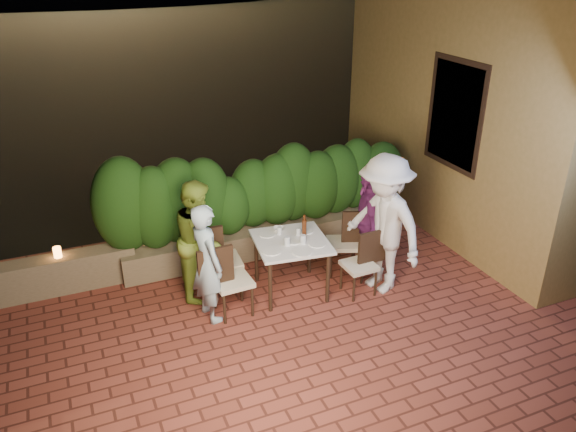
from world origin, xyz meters
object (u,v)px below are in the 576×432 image
chair_right_front (359,264)px  parapet_lamp (57,252)px  chair_left_front (232,279)px  diner_blue (207,263)px  beer_bottle (304,226)px  bowl (279,229)px  diner_green (200,239)px  dining_table (291,266)px  chair_left_back (223,260)px  chair_right_back (343,242)px  diner_purple (367,221)px  diner_white (384,224)px

chair_right_front → parapet_lamp: bearing=-25.9°
chair_left_front → diner_blue: 0.40m
chair_right_front → beer_bottle: bearing=-37.6°
bowl → diner_blue: bearing=-157.2°
beer_bottle → bowl: size_ratio=1.97×
diner_blue → diner_green: diner_green is taller
dining_table → chair_left_front: chair_left_front is taller
chair_left_back → chair_right_back: chair_left_back is taller
dining_table → beer_bottle: 0.56m
beer_bottle → chair_right_front: beer_bottle is taller
chair_left_back → diner_blue: (-0.31, -0.45, 0.27)m
bowl → diner_blue: diner_blue is taller
beer_bottle → chair_left_back: size_ratio=0.31×
bowl → chair_left_back: 0.84m
diner_purple → chair_left_back: bearing=-74.8°
chair_left_front → diner_blue: (-0.29, 0.03, 0.28)m
diner_white → bowl: bearing=-136.6°
chair_right_front → diner_white: bearing=178.3°
chair_right_back → diner_blue: bearing=29.7°
diner_white → diner_purple: diner_white is taller
dining_table → diner_purple: diner_purple is taller
chair_left_front → chair_right_back: chair_left_front is taller
diner_blue → diner_purple: diner_purple is taller
bowl → chair_left_front: (-0.81, -0.49, -0.29)m
chair_right_front → diner_blue: bearing=-9.3°
bowl → chair_left_back: size_ratio=0.16×
chair_right_back → diner_green: 1.97m
chair_right_back → diner_purple: size_ratio=0.61×
chair_left_front → diner_white: (1.97, -0.21, 0.46)m
chair_right_back → diner_green: (-1.93, 0.25, 0.33)m
chair_right_back → diner_purple: (0.32, -0.08, 0.30)m
chair_right_back → diner_white: 0.78m
beer_bottle → diner_purple: diner_purple is taller
chair_right_front → chair_left_back: bearing=-25.5°
dining_table → parapet_lamp: size_ratio=6.49×
diner_purple → chair_right_front: bearing=-16.8°
chair_left_back → diner_white: size_ratio=0.52×
chair_left_back → diner_blue: bearing=-120.9°
dining_table → parapet_lamp: 3.02m
dining_table → parapet_lamp: (-2.77, 1.19, 0.20)m
diner_white → diner_blue: bearing=-111.2°
chair_right_back → parapet_lamp: bearing=5.0°
diner_green → diner_white: 2.34m
chair_right_front → dining_table: bearing=-28.0°
chair_left_back → chair_right_front: chair_left_back is taller
chair_left_back → diner_green: diner_green is taller
diner_blue → parapet_lamp: 2.11m
bowl → diner_white: diner_white is taller
bowl → diner_green: (-1.04, 0.11, 0.02)m
beer_bottle → diner_white: diner_white is taller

